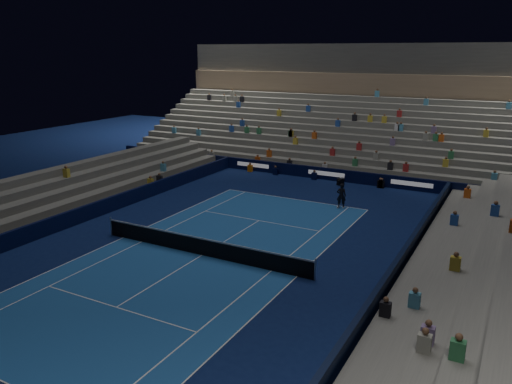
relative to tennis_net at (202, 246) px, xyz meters
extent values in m
plane|color=#0B1846|center=(0.00, 0.00, -0.50)|extent=(90.00, 90.00, 0.00)
cube|color=#1B4F98|center=(0.00, 0.00, -0.50)|extent=(10.97, 23.77, 0.01)
cube|color=black|center=(0.00, 18.50, 0.00)|extent=(44.00, 0.25, 1.00)
cube|color=black|center=(9.70, 0.00, 0.00)|extent=(0.25, 37.00, 1.00)
cube|color=black|center=(-9.70, 0.00, 0.00)|extent=(0.25, 37.00, 1.00)
cube|color=slate|center=(0.00, 19.50, -0.25)|extent=(44.00, 1.00, 0.50)
cube|color=slate|center=(0.00, 20.50, 0.00)|extent=(44.00, 1.00, 1.00)
cube|color=slate|center=(0.00, 21.50, 0.25)|extent=(44.00, 1.00, 1.50)
cube|color=slate|center=(0.00, 22.50, 0.50)|extent=(44.00, 1.00, 2.00)
cube|color=slate|center=(0.00, 23.50, 0.75)|extent=(44.00, 1.00, 2.50)
cube|color=slate|center=(0.00, 24.50, 1.00)|extent=(44.00, 1.00, 3.00)
cube|color=slate|center=(0.00, 25.50, 1.25)|extent=(44.00, 1.00, 3.50)
cube|color=slate|center=(0.00, 26.50, 1.50)|extent=(44.00, 1.00, 4.00)
cube|color=slate|center=(0.00, 27.50, 1.75)|extent=(44.00, 1.00, 4.50)
cube|color=slate|center=(0.00, 28.50, 2.00)|extent=(44.00, 1.00, 5.00)
cube|color=slate|center=(0.00, 29.50, 2.25)|extent=(44.00, 1.00, 5.50)
cube|color=slate|center=(0.00, 30.50, 2.50)|extent=(44.00, 1.00, 6.00)
cube|color=#8C7256|center=(0.00, 31.60, 6.60)|extent=(44.00, 0.60, 2.20)
cube|color=#3F3F3D|center=(0.00, 33.00, 9.20)|extent=(44.00, 2.40, 3.00)
cube|color=slate|center=(10.50, 0.00, -0.25)|extent=(1.00, 37.00, 0.50)
cube|color=slate|center=(11.50, 0.00, 0.00)|extent=(1.00, 37.00, 1.00)
cube|color=slate|center=(12.50, 0.00, 0.25)|extent=(1.00, 37.00, 1.50)
cube|color=slate|center=(13.50, 0.00, 0.50)|extent=(1.00, 37.00, 2.00)
cube|color=slate|center=(14.50, 0.00, 0.75)|extent=(1.00, 37.00, 2.50)
cube|color=#5F605B|center=(-10.50, 0.00, -0.25)|extent=(1.00, 37.00, 0.50)
cube|color=#5F605B|center=(-11.50, 0.00, 0.00)|extent=(1.00, 37.00, 1.00)
cube|color=#5F605B|center=(-12.50, 0.00, 0.25)|extent=(1.00, 37.00, 1.50)
cube|color=#5F605B|center=(-13.50, 0.00, 0.50)|extent=(1.00, 37.00, 2.00)
cube|color=#5F605B|center=(-14.50, 0.00, 0.75)|extent=(1.00, 37.00, 2.50)
cylinder|color=#B2B2B7|center=(-6.40, 0.00, 0.05)|extent=(0.10, 0.10, 1.10)
cylinder|color=#B2B2B7|center=(6.40, 0.00, 0.05)|extent=(0.10, 0.10, 1.10)
cube|color=black|center=(0.00, 0.00, -0.05)|extent=(12.80, 0.03, 0.90)
cube|color=white|center=(0.00, 0.00, 0.44)|extent=(12.80, 0.04, 0.08)
imported|color=black|center=(3.70, 11.45, 0.38)|extent=(0.74, 0.59, 1.76)
cube|color=black|center=(1.61, 17.37, -0.24)|extent=(0.54, 0.60, 0.54)
cylinder|color=black|center=(1.61, 16.95, -0.07)|extent=(0.26, 0.38, 0.16)
camera|label=1|loc=(14.26, -20.38, 9.90)|focal=35.29mm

